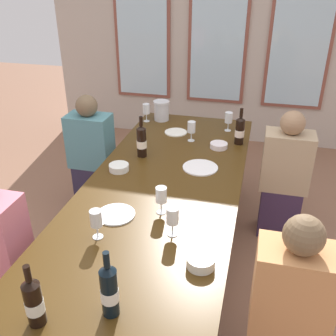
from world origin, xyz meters
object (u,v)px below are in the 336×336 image
Objects in this scene: white_plate_1 at (116,214)px; seated_person_2 at (92,157)px; wine_glass_1 at (229,118)px; wine_glass_2 at (173,217)px; seated_person_3 at (284,179)px; wine_glass_4 at (161,195)px; wine_bottle_2 at (142,141)px; wine_glass_3 at (191,128)px; wine_glass_0 at (146,110)px; wine_glass_5 at (96,220)px; dining_table at (161,195)px; white_plate_0 at (200,167)px; wine_bottle_3 at (34,302)px; tasting_bowl_1 at (201,262)px; metal_pitcher at (161,110)px; tasting_bowl_0 at (119,167)px; white_plate_2 at (176,132)px; wine_bottle_1 at (240,131)px; tasting_bowl_2 at (219,146)px; wine_bottle_0 at (109,290)px; seated_person_1 at (288,313)px.

seated_person_2 reaches higher than white_plate_1.
wine_glass_1 is 1.62m from wine_glass_2.
seated_person_3 is (0.65, 1.20, -0.33)m from wine_glass_2.
wine_glass_4 is (0.26, 0.09, 0.12)m from white_plate_1.
wine_bottle_2 is 0.50m from wine_glass_3.
wine_glass_0 is 1.80m from wine_glass_5.
seated_person_3 is at bearing 51.79° from wine_glass_5.
wine_glass_3 is at bearing -132.57° from wine_glass_1.
wine_glass_2 is 1.32m from wine_glass_3.
seated_person_3 is at bearing -38.25° from wine_glass_1.
dining_table is at bearing -93.24° from wine_glass_3.
white_plate_0 is 1.61m from wine_bottle_3.
tasting_bowl_1 is 1.89m from seated_person_2.
metal_pitcher is 2.46m from wine_bottle_3.
wine_glass_5 is (0.26, -1.79, -0.00)m from wine_glass_0.
tasting_bowl_0 reaches higher than white_plate_0.
white_plate_1 is 1.16× the size of white_plate_2.
wine_bottle_3 is 1.77× the size of wine_glass_3.
seated_person_3 is (0.40, -0.14, -0.33)m from wine_bottle_1.
tasting_bowl_0 is at bearing -106.86° from white_plate_2.
tasting_bowl_2 is 1.43m from wine_glass_5.
wine_glass_3 is at bearing 108.73° from white_plate_0.
tasting_bowl_2 reaches higher than dining_table.
white_plate_1 is 1.52m from seated_person_3.
wine_bottle_1 is 1.56m from tasting_bowl_1.
wine_bottle_3 reaches higher than tasting_bowl_0.
seated_person_3 is at bearing -19.51° from wine_bottle_1.
seated_person_2 is at bearing -178.91° from tasting_bowl_2.
wine_bottle_3 is at bearing -83.83° from tasting_bowl_0.
wine_bottle_1 is 0.94× the size of wine_bottle_2.
wine_bottle_0 is at bearing -89.42° from wine_glass_3.
seated_person_1 is at bearing -39.24° from dining_table.
metal_pitcher is 0.17× the size of seated_person_3.
white_plate_2 is 1.38× the size of tasting_bowl_0.
wine_glass_3 is at bearing 79.33° from white_plate_1.
wine_bottle_2 reaches higher than white_plate_1.
wine_bottle_1 reaches higher than wine_glass_4.
wine_glass_1 reaches higher than tasting_bowl_1.
wine_glass_3 is (0.51, -0.35, -0.00)m from wine_glass_0.
tasting_bowl_0 is 0.84× the size of wine_glass_3.
dining_table is 16.41× the size of wine_glass_3.
wine_glass_1 is (-0.12, 0.27, 0.00)m from wine_bottle_1.
tasting_bowl_0 reaches higher than tasting_bowl_2.
seated_person_2 reaches higher than metal_pitcher.
wine_glass_3 is (0.32, 0.39, -0.01)m from wine_bottle_2.
wine_bottle_2 is 0.80m from wine_glass_4.
wine_bottle_0 is (0.25, -0.70, 0.12)m from white_plate_1.
white_plate_1 is (-0.39, -0.72, 0.00)m from white_plate_0.
wine_glass_4 reaches higher than tasting_bowl_1.
wine_glass_4 is at bearing 127.29° from tasting_bowl_1.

